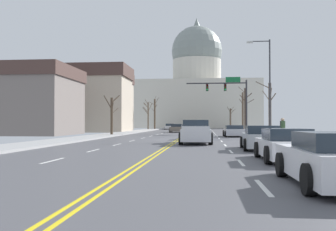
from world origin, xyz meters
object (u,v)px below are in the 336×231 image
(street_lamp_right, at_px, (267,80))
(pedestrian_01, at_px, (282,127))
(sedan_near_02, at_px, (197,132))
(sedan_near_05, at_px, (285,145))
(pickup_truck_near_03, at_px, (196,133))
(sedan_near_04, at_px, (261,138))
(sedan_near_00, at_px, (200,130))
(sedan_near_06, at_px, (336,160))
(signal_gantry, at_px, (230,93))
(sedan_oncoming_00, at_px, (177,128))
(sedan_oncoming_01, at_px, (181,128))
(sedan_oncoming_02, at_px, (170,127))
(sedan_near_01, at_px, (234,131))
(pedestrian_00, at_px, (283,128))

(street_lamp_right, distance_m, pedestrian_01, 6.14)
(sedan_near_02, height_order, pedestrian_01, pedestrian_01)
(sedan_near_05, bearing_deg, pickup_truck_near_03, 107.38)
(sedan_near_04, height_order, sedan_near_05, sedan_near_04)
(sedan_near_00, height_order, sedan_near_06, sedan_near_00)
(sedan_near_00, relative_size, sedan_near_05, 1.02)
(pickup_truck_near_03, distance_m, sedan_near_05, 12.24)
(signal_gantry, distance_m, sedan_near_06, 40.93)
(signal_gantry, bearing_deg, sedan_oncoming_00, 140.96)
(sedan_oncoming_00, relative_size, pedestrian_01, 2.64)
(signal_gantry, bearing_deg, sedan_near_05, -90.34)
(sedan_near_06, bearing_deg, pedestrian_01, 81.68)
(sedan_near_00, bearing_deg, sedan_near_04, -81.84)
(sedan_oncoming_01, relative_size, sedan_oncoming_02, 1.11)
(street_lamp_right, distance_m, sedan_near_01, 6.61)
(pickup_truck_near_03, xyz_separation_m, sedan_near_04, (3.62, -5.76, -0.13))
(sedan_near_05, xyz_separation_m, sedan_oncoming_01, (-7.10, 50.13, -0.02))
(sedan_near_06, relative_size, pedestrian_01, 2.56)
(sedan_near_01, xyz_separation_m, sedan_near_04, (0.02, -18.53, 0.04))
(sedan_near_06, bearing_deg, sedan_near_04, 89.84)
(sedan_near_05, bearing_deg, sedan_near_06, -90.65)
(street_lamp_right, height_order, sedan_near_02, street_lamp_right)
(street_lamp_right, xyz_separation_m, sedan_near_05, (-2.72, -20.87, -4.79))
(sedan_near_02, xyz_separation_m, pedestrian_01, (6.85, -1.71, 0.46))
(pedestrian_01, bearing_deg, sedan_near_00, 115.29)
(sedan_near_05, distance_m, sedan_oncoming_00, 41.61)
(sedan_near_04, bearing_deg, sedan_near_01, 90.06)
(street_lamp_right, bearing_deg, pedestrian_00, -89.46)
(pickup_truck_near_03, relative_size, sedan_near_06, 1.30)
(street_lamp_right, xyz_separation_m, sedan_oncoming_00, (-9.89, 20.12, -4.78))
(pickup_truck_near_03, xyz_separation_m, sedan_oncoming_01, (-3.44, 38.44, -0.17))
(sedan_oncoming_02, bearing_deg, sedan_near_05, -80.79)
(sedan_oncoming_00, distance_m, pedestrian_00, 28.57)
(sedan_near_00, height_order, sedan_oncoming_01, sedan_near_00)
(sedan_oncoming_00, relative_size, sedan_oncoming_01, 0.93)
(sedan_near_00, distance_m, pedestrian_00, 17.88)
(sedan_near_00, height_order, pedestrian_01, pedestrian_01)
(sedan_near_05, relative_size, pedestrian_00, 2.59)
(sedan_near_05, height_order, sedan_oncoming_01, sedan_near_05)
(sedan_near_05, height_order, sedan_oncoming_02, sedan_near_05)
(sedan_near_01, height_order, pickup_truck_near_03, pickup_truck_near_03)
(sedan_near_02, relative_size, sedan_oncoming_02, 1.06)
(pedestrian_00, bearing_deg, sedan_near_00, 110.96)
(sedan_near_00, relative_size, pedestrian_00, 2.65)
(sedan_near_04, bearing_deg, pedestrian_01, 73.14)
(sedan_near_01, relative_size, sedan_oncoming_01, 0.96)
(sedan_near_01, bearing_deg, pickup_truck_near_03, -105.77)
(sedan_near_00, xyz_separation_m, sedan_near_06, (3.55, -36.57, 0.02))
(sedan_near_01, xyz_separation_m, sedan_oncoming_02, (-10.22, 38.93, 0.01))
(signal_gantry, height_order, sedan_near_00, signal_gantry)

